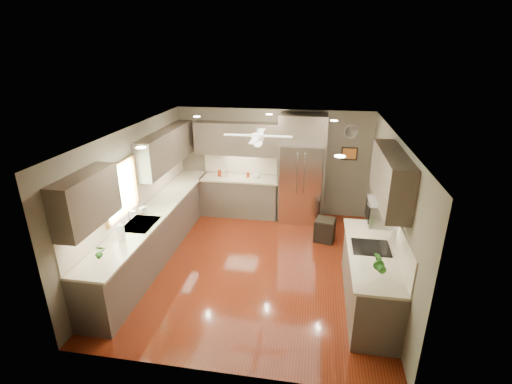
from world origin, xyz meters
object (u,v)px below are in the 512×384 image
(potted_plant_right, at_px, (379,263))
(paper_towel, at_px, (121,233))
(refrigerator, at_px, (301,171))
(microwave, at_px, (382,212))
(potted_plant_left, at_px, (99,252))
(bowl, at_px, (256,178))
(soap_bottle, at_px, (143,209))
(stool, at_px, (325,230))
(canister_b, at_px, (227,174))
(canister_a, at_px, (220,173))
(canister_d, at_px, (248,175))

(potted_plant_right, bearing_deg, paper_towel, 175.42)
(paper_towel, bearing_deg, potted_plant_right, -4.58)
(refrigerator, xyz_separation_m, microwave, (1.33, -2.71, 0.29))
(potted_plant_left, distance_m, bowl, 4.22)
(soap_bottle, height_order, potted_plant_right, potted_plant_right)
(potted_plant_right, bearing_deg, stool, 103.42)
(microwave, bearing_deg, canister_b, 138.12)
(soap_bottle, bearing_deg, microwave, -6.38)
(soap_bottle, distance_m, stool, 3.67)
(potted_plant_left, xyz_separation_m, bowl, (1.62, 3.90, -0.13))
(canister_a, height_order, potted_plant_right, potted_plant_right)
(soap_bottle, height_order, paper_towel, paper_towel)
(canister_d, xyz_separation_m, refrigerator, (1.24, -0.08, 0.19))
(canister_b, relative_size, soap_bottle, 0.71)
(refrigerator, distance_m, stool, 1.48)
(potted_plant_right, bearing_deg, refrigerator, 108.58)
(bowl, xyz_separation_m, microwave, (2.36, -2.72, 0.52))
(canister_a, relative_size, soap_bottle, 0.79)
(canister_b, height_order, canister_d, canister_b)
(bowl, relative_size, paper_towel, 0.65)
(canister_b, bearing_deg, paper_towel, -105.37)
(bowl, distance_m, paper_towel, 3.66)
(bowl, height_order, microwave, microwave)
(canister_a, relative_size, refrigerator, 0.06)
(canister_d, xyz_separation_m, stool, (1.82, -1.05, -0.76))
(bowl, bearing_deg, stool, -31.31)
(stool, relative_size, paper_towel, 1.62)
(canister_d, distance_m, stool, 2.24)
(bowl, bearing_deg, microwave, -49.04)
(bowl, height_order, paper_towel, paper_towel)
(canister_d, xyz_separation_m, potted_plant_right, (2.45, -3.66, 0.11))
(canister_b, distance_m, stool, 2.64)
(soap_bottle, xyz_separation_m, potted_plant_left, (0.11, -1.63, 0.06))
(canister_d, xyz_separation_m, microwave, (2.57, -2.79, 0.48))
(potted_plant_left, height_order, stool, potted_plant_left)
(refrigerator, relative_size, stool, 5.18)
(canister_d, relative_size, potted_plant_left, 0.37)
(soap_bottle, xyz_separation_m, refrigerator, (2.76, 2.25, 0.15))
(paper_towel, bearing_deg, canister_b, 74.63)
(bowl, xyz_separation_m, stool, (1.62, -0.99, -0.73))
(refrigerator, height_order, paper_towel, refrigerator)
(soap_bottle, bearing_deg, bowl, 52.76)
(potted_plant_left, bearing_deg, canister_a, 79.28)
(canister_a, bearing_deg, soap_bottle, -110.37)
(canister_a, distance_m, potted_plant_right, 4.78)
(soap_bottle, bearing_deg, potted_plant_left, -86.22)
(soap_bottle, bearing_deg, refrigerator, 39.17)
(canister_a, bearing_deg, refrigerator, -1.05)
(canister_a, distance_m, refrigerator, 1.92)
(canister_a, relative_size, canister_d, 1.33)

